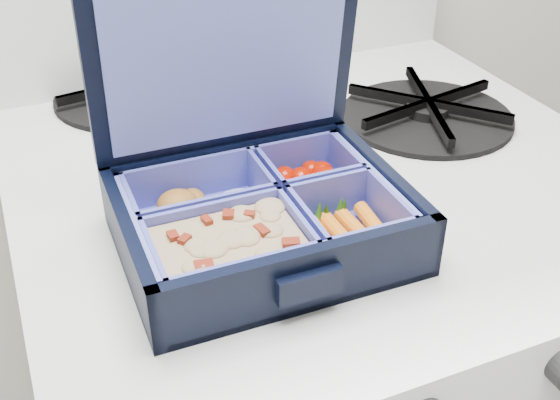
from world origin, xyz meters
name	(u,v)px	position (x,y,z in m)	size (l,w,h in m)	color
bento_box	(262,219)	(-0.63, 1.55, 0.96)	(0.24, 0.19, 0.06)	black
burner_grate	(428,108)	(-0.36, 1.70, 0.95)	(0.20, 0.20, 0.03)	black
burner_grate_rear	(130,91)	(-0.67, 1.89, 0.95)	(0.18, 0.18, 0.02)	black
fork	(306,137)	(-0.51, 1.71, 0.94)	(0.02, 0.17, 0.01)	silver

